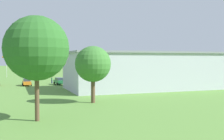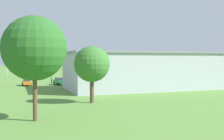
% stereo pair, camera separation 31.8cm
% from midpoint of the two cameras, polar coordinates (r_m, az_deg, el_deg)
% --- Properties ---
extents(ground_plane, '(400.00, 400.00, 0.00)m').
position_cam_midpoint_polar(ground_plane, '(85.78, -2.29, -1.87)').
color(ground_plane, '#568438').
extents(hangar, '(40.95, 16.83, 7.57)m').
position_cam_midpoint_polar(hangar, '(60.56, 10.07, 0.01)').
color(hangar, '#B7BCC6').
rests_on(hangar, ground_plane).
extents(biplane, '(6.93, 8.74, 3.43)m').
position_cam_midpoint_polar(biplane, '(83.32, -3.57, 0.97)').
color(biplane, '#B21E1E').
extents(car_green, '(2.40, 4.54, 1.69)m').
position_cam_midpoint_polar(car_green, '(68.08, -10.84, -2.22)').
color(car_green, '#1E6B38').
rests_on(car_green, ground_plane).
extents(car_orange, '(2.12, 4.52, 1.66)m').
position_cam_midpoint_polar(car_orange, '(67.52, -17.11, -2.33)').
color(car_orange, orange).
rests_on(car_orange, ground_plane).
extents(person_at_fence_line, '(0.54, 0.54, 1.68)m').
position_cam_midpoint_polar(person_at_fence_line, '(81.53, 15.28, -1.56)').
color(person_at_fence_line, '#33723F').
rests_on(person_at_fence_line, ground_plane).
extents(person_walking_on_apron, '(0.49, 0.49, 1.78)m').
position_cam_midpoint_polar(person_walking_on_apron, '(71.71, -6.66, -1.96)').
color(person_walking_on_apron, '#72338C').
rests_on(person_walking_on_apron, ground_plane).
extents(person_watching_takeoff, '(0.49, 0.49, 1.56)m').
position_cam_midpoint_polar(person_watching_takeoff, '(75.65, -3.18, -1.82)').
color(person_watching_takeoff, '#33723F').
rests_on(person_watching_takeoff, ground_plane).
extents(person_by_parked_cars, '(0.53, 0.53, 1.62)m').
position_cam_midpoint_polar(person_by_parked_cars, '(72.31, -12.28, -2.03)').
color(person_by_parked_cars, navy).
rests_on(person_by_parked_cars, ground_plane).
extents(person_beside_truck, '(0.41, 0.41, 1.74)m').
position_cam_midpoint_polar(person_beside_truck, '(83.72, 18.54, -1.48)').
color(person_beside_truck, '#33723F').
rests_on(person_beside_truck, ground_plane).
extents(tree_behind_hangar_right, '(5.03, 5.03, 7.92)m').
position_cam_midpoint_polar(tree_behind_hangar_right, '(38.93, -4.14, 1.18)').
color(tree_behind_hangar_right, brown).
rests_on(tree_behind_hangar_right, ground_plane).
extents(tree_near_perimeter_road, '(6.37, 6.37, 10.32)m').
position_cam_midpoint_polar(tree_near_perimeter_road, '(28.32, -15.45, 4.26)').
color(tree_near_perimeter_road, brown).
rests_on(tree_near_perimeter_road, ground_plane).
extents(windsock, '(1.46, 1.25, 7.14)m').
position_cam_midpoint_polar(windsock, '(101.61, -21.11, 2.14)').
color(windsock, silver).
rests_on(windsock, ground_plane).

